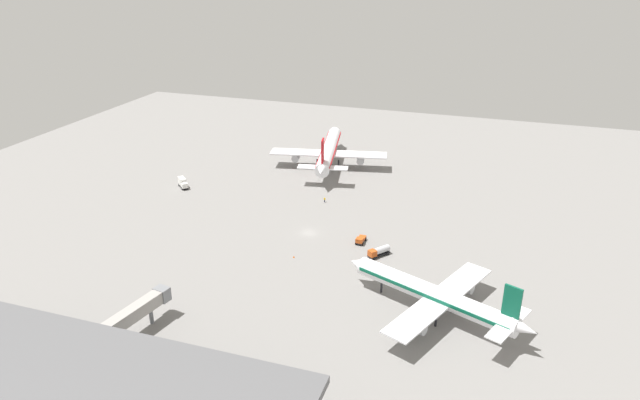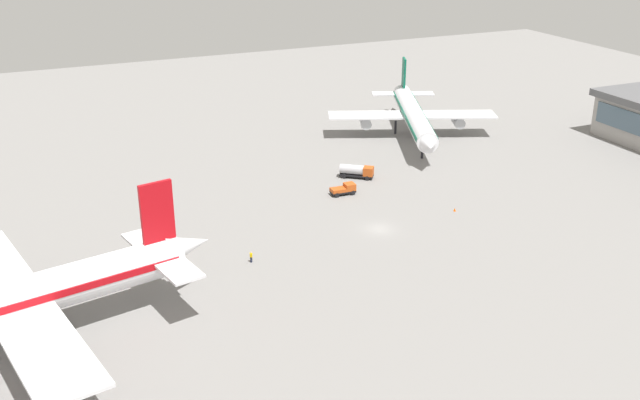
# 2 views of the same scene
# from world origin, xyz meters

# --- Properties ---
(ground) EXTENTS (288.00, 288.00, 0.00)m
(ground) POSITION_xyz_m (0.00, 0.00, 0.00)
(ground) COLOR gray
(terminal_building) EXTENTS (78.83, 22.15, 9.95)m
(terminal_building) POSITION_xyz_m (-11.91, -77.94, 5.07)
(terminal_building) COLOR #9E9993
(terminal_building) RESTS_ON ground
(airplane_at_gate) EXTENTS (43.73, 36.14, 13.97)m
(airplane_at_gate) POSITION_xyz_m (39.59, -29.45, 5.08)
(airplane_at_gate) COLOR white
(airplane_at_gate) RESTS_ON ground
(airplane_taxiing) EXTENTS (43.46, 53.48, 16.38)m
(airplane_taxiing) POSITION_xyz_m (-11.71, 55.42, 5.96)
(airplane_taxiing) COLOR white
(airplane_taxiing) RESTS_ON ground
(catering_truck) EXTENTS (5.38, 5.22, 3.30)m
(catering_truck) POSITION_xyz_m (-52.19, 19.02, 1.70)
(catering_truck) COLOR black
(catering_truck) RESTS_ON ground
(fuel_truck) EXTENTS (5.34, 6.15, 2.50)m
(fuel_truck) POSITION_xyz_m (22.11, -7.03, 1.39)
(fuel_truck) COLOR black
(fuel_truck) RESTS_ON ground
(pushback_tractor) EXTENTS (2.35, 4.47, 1.90)m
(pushback_tractor) POSITION_xyz_m (15.61, -1.35, 0.97)
(pushback_tractor) COLOR black
(pushback_tractor) RESTS_ON ground
(ground_crew_worker) EXTENTS (0.56, 0.47, 1.67)m
(ground_crew_worker) POSITION_xyz_m (-2.54, 22.34, 0.85)
(ground_crew_worker) COLOR #1E2338
(ground_crew_worker) RESTS_ON ground
(jet_bridge) EXTENTS (6.74, 21.27, 6.74)m
(jet_bridge) POSITION_xyz_m (-18.42, -56.78, 5.14)
(jet_bridge) COLOR #9E9993
(jet_bridge) RESTS_ON ground
(safety_cone_near_gate) EXTENTS (0.44, 0.44, 0.60)m
(safety_cone_near_gate) POSITION_xyz_m (1.18, -15.03, 0.30)
(safety_cone_near_gate) COLOR #EA590C
(safety_cone_near_gate) RESTS_ON ground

